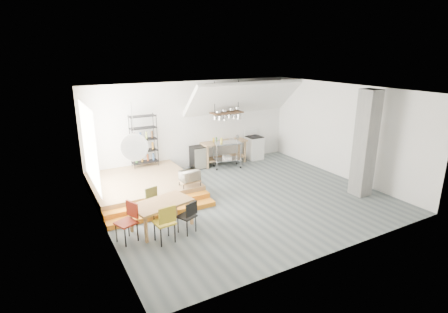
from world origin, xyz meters
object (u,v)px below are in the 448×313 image
dining_table (161,205)px  mini_fridge (198,157)px  rolling_cart (227,151)px  stove (254,147)px

dining_table → mini_fridge: (2.75, 3.80, -0.20)m
rolling_cart → mini_fridge: 1.12m
dining_table → stove: bearing=21.8°
stove → dining_table: size_ratio=0.73×
dining_table → mini_fridge: mini_fridge is taller
stove → dining_table: stove is taller
dining_table → rolling_cart: 4.98m
stove → mini_fridge: stove is taller
mini_fridge → dining_table: bearing=-125.9°
rolling_cart → mini_fridge: bearing=166.6°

